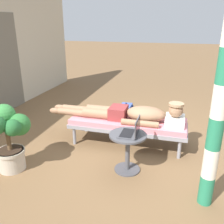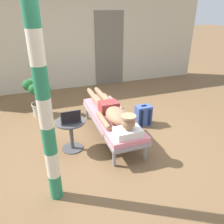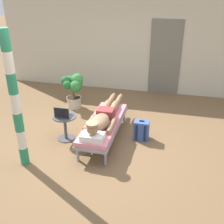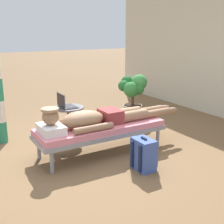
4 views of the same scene
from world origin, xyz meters
The scene contains 9 objects.
ground_plane centered at (0.00, 0.00, 0.00)m, with size 40.00×40.00×0.00m, color brown.
house_door_panel centered at (1.01, 3.06, 1.02)m, with size 0.84×0.03×2.04m, color #6D6759.
lounge_chair centered at (0.05, 0.18, 0.35)m, with size 0.61×1.83×0.42m.
person_reclining centered at (0.05, 0.14, 0.52)m, with size 0.53×2.17×0.33m.
side_table centered at (-0.71, 0.02, 0.36)m, with size 0.48×0.48×0.52m.
laptop centered at (-0.71, -0.03, 0.58)m, with size 0.31×0.24×0.23m.
backpack centered at (0.78, 0.39, 0.20)m, with size 0.30×0.26×0.42m.
potted_plant centered at (-1.09, 1.51, 0.52)m, with size 0.54×0.52×0.88m.
porch_post centered at (-1.09, -0.93, 1.16)m, with size 0.15×0.15×2.32m.
Camera 1 is at (-3.47, -0.55, 1.87)m, focal length 39.47 mm.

